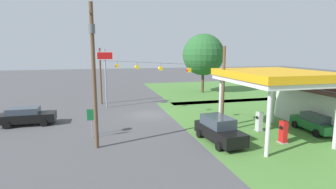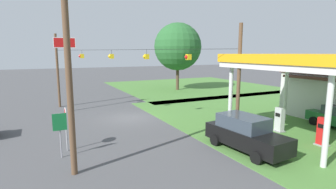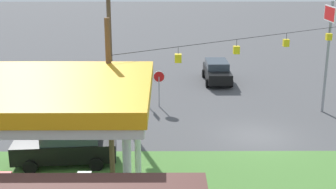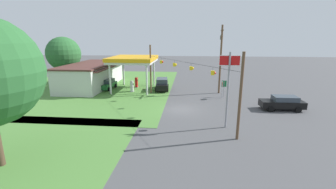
# 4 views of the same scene
# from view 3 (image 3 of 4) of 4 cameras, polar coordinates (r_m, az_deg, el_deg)

# --- Properties ---
(ground_plane) EXTENTS (160.00, 160.00, 0.00)m
(ground_plane) POSITION_cam_3_polar(r_m,az_deg,el_deg) (27.17, 10.78, -5.05)
(ground_plane) COLOR #4C4C4F
(gas_station_canopy) EXTENTS (8.41, 6.98, 5.43)m
(gas_station_canopy) POSITION_cam_3_polar(r_m,az_deg,el_deg) (17.95, -15.65, -0.14)
(gas_station_canopy) COLOR silver
(gas_station_canopy) RESTS_ON ground
(car_at_pumps_front) EXTENTS (5.11, 2.43, 1.99)m
(car_at_pumps_front) POSITION_cam_3_polar(r_m,az_deg,el_deg) (23.49, -12.25, -6.01)
(car_at_pumps_front) COLOR black
(car_at_pumps_front) RESTS_ON ground
(car_on_crossroad) EXTENTS (2.16, 4.98, 1.70)m
(car_on_crossroad) POSITION_cam_3_polar(r_m,az_deg,el_deg) (38.07, 5.99, 2.86)
(car_on_crossroad) COLOR black
(car_on_crossroad) RESTS_ON ground
(stop_sign_roadside) EXTENTS (0.80, 0.08, 2.50)m
(stop_sign_roadside) POSITION_cam_3_polar(r_m,az_deg,el_deg) (31.34, -1.10, 1.68)
(stop_sign_roadside) COLOR #99999E
(stop_sign_roadside) RESTS_ON ground
(stop_sign_overhead) EXTENTS (0.22, 1.92, 7.19)m
(stop_sign_overhead) POSITION_cam_3_polar(r_m,az_deg,el_deg) (31.33, 18.97, 6.64)
(stop_sign_overhead) COLOR gray
(stop_sign_overhead) RESTS_ON ground
(route_sign) EXTENTS (0.10, 0.70, 2.40)m
(route_sign) POSITION_cam_3_polar(r_m,az_deg,el_deg) (31.75, -2.76, 1.66)
(route_sign) COLOR gray
(route_sign) RESTS_ON ground
(utility_pole_main) EXTENTS (2.20, 0.44, 10.23)m
(utility_pole_main) POSITION_cam_3_polar(r_m,az_deg,el_deg) (30.78, -7.28, 8.67)
(utility_pole_main) COLOR brown
(utility_pole_main) RESTS_ON ground
(signal_span_gantry) EXTENTS (15.57, 10.24, 7.38)m
(signal_span_gantry) POSITION_cam_3_polar(r_m,az_deg,el_deg) (25.98, 11.26, 3.29)
(signal_span_gantry) COLOR brown
(signal_span_gantry) RESTS_ON ground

